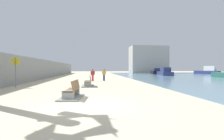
% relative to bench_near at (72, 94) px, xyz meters
% --- Properties ---
extents(ground_plane, '(120.00, 120.00, 0.00)m').
position_rel_bench_near_xyz_m(ground_plane, '(0.87, 16.30, -0.23)').
color(ground_plane, beige).
extents(seawall, '(0.80, 64.00, 2.93)m').
position_rel_bench_near_xyz_m(seawall, '(-6.63, 16.30, 1.23)').
color(seawall, gray).
rests_on(seawall, ground).
extents(bench_near, '(1.31, 2.20, 0.98)m').
position_rel_bench_near_xyz_m(bench_near, '(0.00, 0.00, 0.00)').
color(bench_near, gray).
rests_on(bench_near, ground).
extents(bench_far, '(1.13, 2.12, 0.98)m').
position_rel_bench_near_xyz_m(bench_far, '(0.71, 5.79, 0.00)').
color(bench_far, gray).
rests_on(bench_far, ground).
extents(person_walking, '(0.52, 0.25, 1.53)m').
position_rel_bench_near_xyz_m(person_walking, '(1.10, 11.79, 0.64)').
color(person_walking, '#B22D33').
rests_on(person_walking, ground).
extents(person_standing, '(0.48, 0.31, 1.61)m').
position_rel_bench_near_xyz_m(person_standing, '(2.55, 12.11, 0.70)').
color(person_standing, navy).
rests_on(person_standing, ground).
extents(boat_far_left, '(3.83, 8.12, 1.77)m').
position_rel_bench_near_xyz_m(boat_far_left, '(17.57, 27.30, 0.45)').
color(boat_far_left, navy).
rests_on(boat_far_left, water_bay).
extents(boat_nearest, '(3.49, 6.95, 2.18)m').
position_rel_bench_near_xyz_m(boat_nearest, '(31.69, 32.03, 0.59)').
color(boat_nearest, navy).
rests_on(boat_nearest, water_bay).
extents(boat_far_right, '(2.87, 4.49, 1.63)m').
position_rel_bench_near_xyz_m(boat_far_right, '(18.10, 34.09, 0.42)').
color(boat_far_right, black).
rests_on(boat_far_right, water_bay).
extents(pedestrian_sign, '(0.85, 0.08, 2.65)m').
position_rel_bench_near_xyz_m(pedestrian_sign, '(-5.47, 5.85, 1.42)').
color(pedestrian_sign, slate).
rests_on(pedestrian_sign, ground).
extents(harbor_building, '(12.00, 6.00, 8.85)m').
position_rel_bench_near_xyz_m(harbor_building, '(19.42, 44.30, 4.19)').
color(harbor_building, '#ADAAA3').
rests_on(harbor_building, ground).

